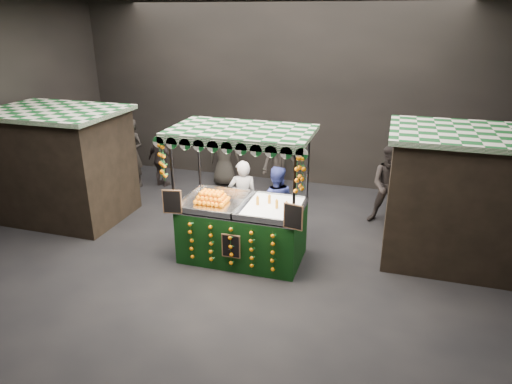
% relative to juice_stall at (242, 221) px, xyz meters
% --- Properties ---
extents(ground, '(12.00, 12.00, 0.00)m').
position_rel_juice_stall_xyz_m(ground, '(-0.32, -0.25, -0.82)').
color(ground, black).
rests_on(ground, ground).
extents(market_hall, '(12.10, 10.10, 5.05)m').
position_rel_juice_stall_xyz_m(market_hall, '(-0.32, -0.25, 2.56)').
color(market_hall, black).
rests_on(market_hall, ground).
extents(neighbour_stall_left, '(3.00, 2.20, 2.60)m').
position_rel_juice_stall_xyz_m(neighbour_stall_left, '(-4.72, 0.75, 0.49)').
color(neighbour_stall_left, black).
rests_on(neighbour_stall_left, ground).
extents(neighbour_stall_right, '(3.00, 2.20, 2.60)m').
position_rel_juice_stall_xyz_m(neighbour_stall_right, '(4.08, 1.25, 0.49)').
color(neighbour_stall_right, black).
rests_on(neighbour_stall_right, ground).
extents(juice_stall, '(2.73, 1.61, 2.65)m').
position_rel_juice_stall_xyz_m(juice_stall, '(0.00, 0.00, 0.00)').
color(juice_stall, black).
rests_on(juice_stall, ground).
extents(vendor_grey, '(0.72, 0.59, 1.71)m').
position_rel_juice_stall_xyz_m(vendor_grey, '(-0.33, 1.02, 0.03)').
color(vendor_grey, gray).
rests_on(vendor_grey, ground).
extents(vendor_blue, '(0.90, 0.76, 1.64)m').
position_rel_juice_stall_xyz_m(vendor_blue, '(0.40, 1.08, -0.00)').
color(vendor_blue, navy).
rests_on(vendor_blue, ground).
extents(shopper_0, '(0.77, 0.58, 1.92)m').
position_rel_juice_stall_xyz_m(shopper_0, '(-4.26, 3.05, 0.14)').
color(shopper_0, black).
rests_on(shopper_0, ground).
extents(shopper_1, '(0.96, 0.77, 1.90)m').
position_rel_juice_stall_xyz_m(shopper_1, '(2.73, 2.51, 0.13)').
color(shopper_1, '#2D2624').
rests_on(shopper_1, ground).
extents(shopper_2, '(0.95, 0.56, 1.52)m').
position_rel_juice_stall_xyz_m(shopper_2, '(-3.51, 3.28, -0.06)').
color(shopper_2, '#2D2525').
rests_on(shopper_2, ground).
extents(shopper_3, '(1.26, 1.27, 1.76)m').
position_rel_juice_stall_xyz_m(shopper_3, '(-0.20, 3.86, 0.06)').
color(shopper_3, '#2B2623').
rests_on(shopper_3, ground).
extents(shopper_4, '(0.91, 0.64, 1.78)m').
position_rel_juice_stall_xyz_m(shopper_4, '(-1.83, 3.89, 0.07)').
color(shopper_4, '#2C2824').
rests_on(shopper_4, ground).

